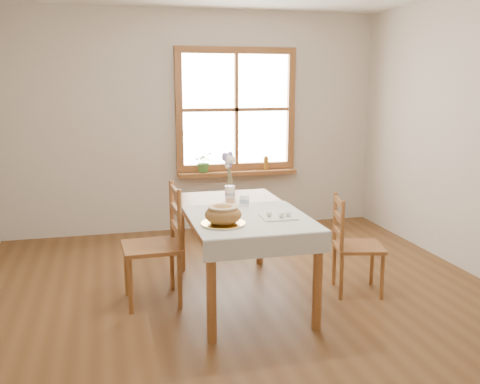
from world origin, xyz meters
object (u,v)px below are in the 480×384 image
at_px(chair_right, 358,245).
at_px(flower_vase, 230,192).
at_px(dining_table, 240,220).
at_px(chair_left, 151,245).
at_px(bread_plate, 223,224).

height_order(chair_right, flower_vase, flower_vase).
xyz_separation_m(dining_table, chair_left, (-0.73, 0.07, -0.18)).
distance_m(dining_table, flower_vase, 0.48).
distance_m(chair_left, bread_plate, 0.77).
height_order(dining_table, chair_right, chair_right).
relative_size(chair_left, chair_right, 1.15).
height_order(chair_left, bread_plate, chair_left).
bearing_deg(dining_table, bread_plate, -117.79).
bearing_deg(dining_table, chair_right, -9.15).
distance_m(chair_right, flower_vase, 1.22).
bearing_deg(chair_right, dining_table, 94.79).
distance_m(chair_left, flower_vase, 0.91).
xyz_separation_m(chair_left, chair_right, (1.72, -0.23, -0.06)).
relative_size(dining_table, bread_plate, 5.11).
bearing_deg(chair_right, flower_vase, 71.23).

